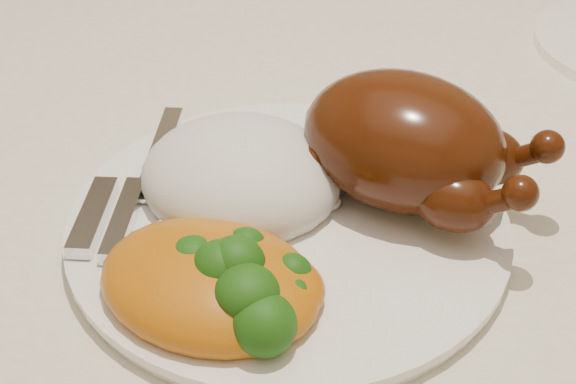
% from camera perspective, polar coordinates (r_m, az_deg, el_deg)
% --- Properties ---
extents(dining_table, '(1.60, 0.90, 0.76)m').
position_cam_1_polar(dining_table, '(0.71, 1.50, -0.07)').
color(dining_table, brown).
rests_on(dining_table, floor).
extents(tablecloth, '(1.73, 1.03, 0.18)m').
position_cam_1_polar(tablecloth, '(0.67, 1.60, 4.93)').
color(tablecloth, beige).
rests_on(tablecloth, dining_table).
extents(dinner_plate, '(0.34, 0.34, 0.01)m').
position_cam_1_polar(dinner_plate, '(0.51, -0.00, -2.33)').
color(dinner_plate, white).
rests_on(dinner_plate, tablecloth).
extents(roast_chicken, '(0.17, 0.12, 0.08)m').
position_cam_1_polar(roast_chicken, '(0.50, 8.55, 3.47)').
color(roast_chicken, '#421607').
rests_on(roast_chicken, dinner_plate).
extents(rice_mound, '(0.14, 0.13, 0.07)m').
position_cam_1_polar(rice_mound, '(0.52, -3.37, 1.04)').
color(rice_mound, white).
rests_on(rice_mound, dinner_plate).
extents(mac_and_cheese, '(0.13, 0.10, 0.05)m').
position_cam_1_polar(mac_and_cheese, '(0.44, -4.50, -6.53)').
color(mac_and_cheese, '#CD610D').
rests_on(mac_and_cheese, dinner_plate).
extents(cutlery, '(0.06, 0.17, 0.01)m').
position_cam_1_polar(cutlery, '(0.52, -11.24, -0.26)').
color(cutlery, silver).
rests_on(cutlery, dinner_plate).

